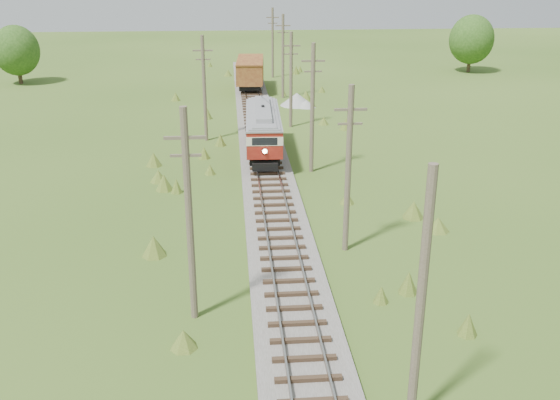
{
  "coord_description": "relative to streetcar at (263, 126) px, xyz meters",
  "views": [
    {
      "loc": [
        -2.47,
        -11.03,
        14.0
      ],
      "look_at": [
        0.0,
        19.22,
        2.4
      ],
      "focal_mm": 40.0,
      "sensor_mm": 36.0,
      "label": 1
    }
  ],
  "objects": [
    {
      "name": "railbed_main",
      "position": [
        0.0,
        -1.04,
        -2.19
      ],
      "size": [
        3.6,
        96.0,
        0.57
      ],
      "color": "#605B54",
      "rests_on": "ground"
    },
    {
      "name": "streetcar",
      "position": [
        0.0,
        0.0,
        0.0
      ],
      "size": [
        2.91,
        11.0,
        4.99
      ],
      "rotation": [
        0.0,
        0.0,
        -0.03
      ],
      "color": "black",
      "rests_on": "ground"
    },
    {
      "name": "gondola",
      "position": [
        0.0,
        26.51,
        -0.19
      ],
      "size": [
        3.51,
        9.3,
        3.03
      ],
      "rotation": [
        0.0,
        0.0,
        -0.06
      ],
      "color": "black",
      "rests_on": "ground"
    },
    {
      "name": "gravel_pile",
      "position": [
        4.64,
        17.75,
        -1.78
      ],
      "size": [
        3.58,
        3.79,
        1.3
      ],
      "color": "gray",
      "rests_on": "ground"
    },
    {
      "name": "utility_pole_r_1",
      "position": [
        3.1,
        -30.04,
        2.01
      ],
      "size": [
        0.3,
        0.3,
        8.8
      ],
      "color": "brown",
      "rests_on": "ground"
    },
    {
      "name": "utility_pole_r_2",
      "position": [
        3.3,
        -17.04,
        2.04
      ],
      "size": [
        1.6,
        0.3,
        8.6
      ],
      "color": "brown",
      "rests_on": "ground"
    },
    {
      "name": "utility_pole_r_3",
      "position": [
        3.2,
        -4.04,
        2.24
      ],
      "size": [
        1.6,
        0.3,
        9.0
      ],
      "color": "brown",
      "rests_on": "ground"
    },
    {
      "name": "utility_pole_r_4",
      "position": [
        3.0,
        8.96,
        1.94
      ],
      "size": [
        1.6,
        0.3,
        8.4
      ],
      "color": "brown",
      "rests_on": "ground"
    },
    {
      "name": "utility_pole_r_5",
      "position": [
        3.4,
        21.96,
        2.19
      ],
      "size": [
        1.6,
        0.3,
        8.9
      ],
      "color": "brown",
      "rests_on": "ground"
    },
    {
      "name": "utility_pole_r_6",
      "position": [
        3.2,
        34.96,
        2.09
      ],
      "size": [
        1.6,
        0.3,
        8.7
      ],
      "color": "brown",
      "rests_on": "ground"
    },
    {
      "name": "utility_pole_l_a",
      "position": [
        -4.2,
        -23.04,
        2.24
      ],
      "size": [
        1.6,
        0.3,
        9.0
      ],
      "color": "brown",
      "rests_on": "ground"
    },
    {
      "name": "utility_pole_l_b",
      "position": [
        -4.5,
        4.96,
        2.04
      ],
      "size": [
        1.6,
        0.3,
        8.6
      ],
      "color": "brown",
      "rests_on": "ground"
    },
    {
      "name": "tree_mid_a",
      "position": [
        -28.0,
        32.96,
        1.63
      ],
      "size": [
        5.46,
        5.46,
        7.03
      ],
      "color": "#38281C",
      "rests_on": "ground"
    },
    {
      "name": "tree_mid_b",
      "position": [
        30.0,
        36.96,
        1.94
      ],
      "size": [
        5.88,
        5.88,
        7.57
      ],
      "color": "#38281C",
      "rests_on": "ground"
    }
  ]
}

